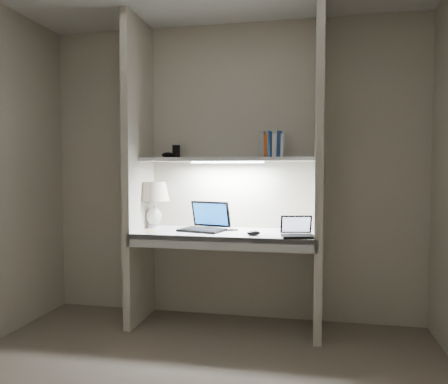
% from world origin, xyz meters
% --- Properties ---
extents(back_wall, '(3.20, 0.01, 2.50)m').
position_xyz_m(back_wall, '(0.00, 1.50, 1.25)').
color(back_wall, beige).
rests_on(back_wall, floor).
extents(alcove_panel_left, '(0.06, 0.55, 2.50)m').
position_xyz_m(alcove_panel_left, '(-0.73, 1.23, 1.25)').
color(alcove_panel_left, beige).
rests_on(alcove_panel_left, floor).
extents(alcove_panel_right, '(0.06, 0.55, 2.50)m').
position_xyz_m(alcove_panel_right, '(0.73, 1.23, 1.25)').
color(alcove_panel_right, beige).
rests_on(alcove_panel_right, floor).
extents(desk, '(1.40, 0.55, 0.04)m').
position_xyz_m(desk, '(0.00, 1.23, 0.75)').
color(desk, white).
rests_on(desk, alcove_panel_left).
extents(desk_apron, '(1.46, 0.03, 0.10)m').
position_xyz_m(desk_apron, '(0.00, 0.96, 0.72)').
color(desk_apron, silver).
rests_on(desk_apron, desk).
extents(shelf, '(1.40, 0.36, 0.03)m').
position_xyz_m(shelf, '(0.00, 1.32, 1.35)').
color(shelf, silver).
rests_on(shelf, back_wall).
extents(strip_light, '(0.60, 0.04, 0.02)m').
position_xyz_m(strip_light, '(0.00, 1.32, 1.33)').
color(strip_light, white).
rests_on(strip_light, shelf).
extents(table_lamp, '(0.27, 0.27, 0.39)m').
position_xyz_m(table_lamp, '(-0.64, 1.33, 1.04)').
color(table_lamp, white).
rests_on(table_lamp, desk).
extents(laptop_main, '(0.41, 0.38, 0.23)m').
position_xyz_m(laptop_main, '(-0.17, 1.27, 0.82)').
color(laptop_main, black).
rests_on(laptop_main, desk).
extents(laptop_netbook, '(0.27, 0.25, 0.15)m').
position_xyz_m(laptop_netbook, '(0.58, 1.07, 0.81)').
color(laptop_netbook, black).
rests_on(laptop_netbook, desk).
extents(speaker, '(0.12, 0.10, 0.15)m').
position_xyz_m(speaker, '(-0.14, 1.45, 0.85)').
color(speaker, silver).
rests_on(speaker, desk).
extents(mouse, '(0.12, 0.09, 0.04)m').
position_xyz_m(mouse, '(0.25, 1.07, 0.79)').
color(mouse, black).
rests_on(mouse, desk).
extents(cable_coil, '(0.12, 0.12, 0.01)m').
position_xyz_m(cable_coil, '(0.05, 1.30, 0.78)').
color(cable_coil, black).
rests_on(cable_coil, desk).
extents(sticky_note, '(0.10, 0.10, 0.00)m').
position_xyz_m(sticky_note, '(-0.59, 1.11, 0.77)').
color(sticky_note, yellow).
rests_on(sticky_note, desk).
extents(book_row, '(0.20, 0.14, 0.21)m').
position_xyz_m(book_row, '(0.36, 1.33, 1.46)').
color(book_row, silver).
rests_on(book_row, shelf).
extents(shelf_box, '(0.08, 0.06, 0.11)m').
position_xyz_m(shelf_box, '(-0.47, 1.42, 1.42)').
color(shelf_box, black).
rests_on(shelf_box, shelf).
extents(shelf_gadget, '(0.13, 0.11, 0.05)m').
position_xyz_m(shelf_gadget, '(-0.51, 1.34, 1.39)').
color(shelf_gadget, black).
rests_on(shelf_gadget, shelf).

